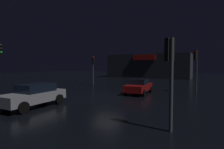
{
  "coord_description": "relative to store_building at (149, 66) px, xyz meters",
  "views": [
    {
      "loc": [
        7.82,
        -13.49,
        2.74
      ],
      "look_at": [
        -0.74,
        2.3,
        1.87
      ],
      "focal_mm": 28.13,
      "sensor_mm": 36.0,
      "label": 1
    }
  ],
  "objects": [
    {
      "name": "ground_plane",
      "position": [
        4.35,
        -27.5,
        -2.72
      ],
      "size": [
        120.0,
        120.0,
        0.0
      ],
      "primitive_type": "plane",
      "color": "black"
    },
    {
      "name": "store_building",
      "position": [
        0.0,
        0.0,
        0.0
      ],
      "size": [
        18.59,
        7.88,
        5.42
      ],
      "color": "#33383D",
      "rests_on": "ground"
    },
    {
      "name": "traffic_signal_opposite",
      "position": [
        10.82,
        -33.43,
        0.03
      ],
      "size": [
        0.42,
        0.42,
        3.9
      ],
      "color": "#595B60",
      "rests_on": "ground"
    },
    {
      "name": "traffic_signal_cross_left",
      "position": [
        -2.05,
        -20.37,
        0.32
      ],
      "size": [
        0.42,
        0.43,
        4.11
      ],
      "color": "#595B60",
      "rests_on": "ground"
    },
    {
      "name": "traffic_signal_cross_right",
      "position": [
        11.17,
        -21.39,
        0.52
      ],
      "size": [
        0.43,
        0.42,
        4.34
      ],
      "color": "#595B60",
      "rests_on": "ground"
    },
    {
      "name": "car_near",
      "position": [
        6.26,
        -24.51,
        -1.98
      ],
      "size": [
        2.14,
        4.29,
        1.46
      ],
      "color": "#A51414",
      "rests_on": "ground"
    },
    {
      "name": "car_far",
      "position": [
        2.07,
        -33.24,
        -1.9
      ],
      "size": [
        2.07,
        4.42,
        1.53
      ],
      "color": "#B7B7BF",
      "rests_on": "ground"
    }
  ]
}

